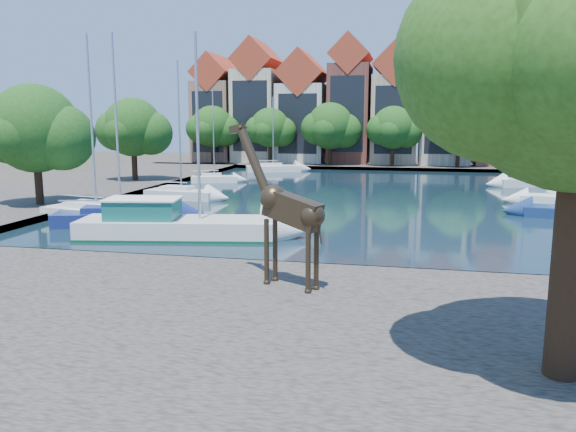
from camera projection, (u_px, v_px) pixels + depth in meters
name	position (u px, v px, depth m)	size (l,w,h in m)	color
ground	(308.00, 274.00, 23.20)	(160.00, 160.00, 0.00)	#38332B
water_basin	(358.00, 196.00, 46.33)	(38.00, 50.00, 0.08)	black
near_quay	(266.00, 329.00, 16.41)	(50.00, 14.00, 0.50)	#534C48
far_quay	(378.00, 164.00, 77.14)	(60.00, 16.00, 0.50)	#534C48
left_quay	(85.00, 186.00, 51.41)	(14.00, 52.00, 0.50)	#534C48
townhouse_west_end	(218.00, 112.00, 80.63)	(5.44, 9.18, 14.93)	#8F654E
townhouse_west_mid	(258.00, 106.00, 79.26)	(5.94, 9.18, 16.79)	beige
townhouse_west_inner	(304.00, 112.00, 78.08)	(6.43, 9.18, 15.15)	silver
townhouse_center	(350.00, 104.00, 76.57)	(5.44, 9.18, 16.93)	brown
townhouse_east_inner	(395.00, 109.00, 75.45)	(5.94, 9.18, 15.79)	tan
townhouse_east_mid	(445.00, 106.00, 74.06)	(6.43, 9.18, 16.65)	#BCB5A1
townhouse_east_end	(496.00, 113.00, 72.90)	(5.44, 9.18, 14.43)	brown
far_tree_far_west	(213.00, 128.00, 75.48)	(7.28, 5.60, 7.68)	#332114
far_tree_west	(271.00, 129.00, 73.86)	(6.76, 5.20, 7.36)	#332114
far_tree_mid_west	(331.00, 128.00, 72.19)	(7.80, 6.00, 8.00)	#332114
far_tree_mid_east	(394.00, 129.00, 70.58)	(7.02, 5.40, 7.52)	#332114
far_tree_east	(460.00, 128.00, 68.92)	(7.54, 5.80, 7.84)	#332114
far_tree_far_east	(529.00, 130.00, 67.31)	(6.76, 5.20, 7.36)	#332114
side_tree_left_near	(36.00, 132.00, 38.11)	(7.80, 6.00, 8.20)	#332114
side_tree_left_far	(134.00, 129.00, 53.76)	(7.28, 5.60, 7.88)	#332114
giraffe_statue	(285.00, 208.00, 19.42)	(3.75, 2.02, 5.65)	#312618
motorsailer	(171.00, 222.00, 29.89)	(10.72, 4.76, 10.59)	silver
sailboat_left_a	(97.00, 211.00, 34.99)	(7.36, 3.85, 11.27)	silver
sailboat_left_b	(121.00, 214.00, 33.72)	(8.06, 4.86, 11.15)	navy
sailboat_left_c	(181.00, 192.00, 44.42)	(5.87, 2.60, 10.68)	silver
sailboat_left_d	(214.00, 177.00, 56.23)	(4.84, 2.92, 9.30)	white
sailboat_left_e	(273.00, 167.00, 67.97)	(6.89, 4.35, 8.92)	silver
sailboat_right_b	(572.00, 209.00, 36.11)	(6.08, 2.59, 11.56)	navy
sailboat_right_c	(560.00, 197.00, 41.38)	(5.68, 2.28, 11.03)	white
sailboat_right_d	(527.00, 180.00, 52.99)	(6.05, 3.84, 8.58)	silver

